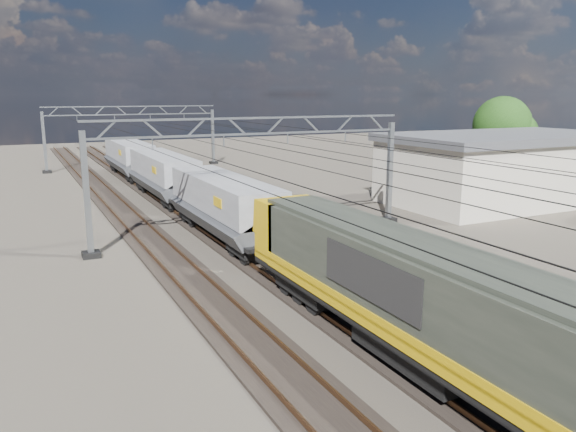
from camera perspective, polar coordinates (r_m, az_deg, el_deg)
name	(u,v)px	position (r m, az deg, el deg)	size (l,w,h in m)	color
ground	(287,254)	(30.11, -0.09, -3.88)	(160.00, 160.00, 0.00)	#2A241F
track_outer_west	(177,268)	(28.08, -11.19, -5.17)	(2.60, 140.00, 0.30)	black
track_loco	(253,257)	(29.30, -3.61, -4.22)	(2.60, 140.00, 0.30)	black
track_inner_east	(320,248)	(30.99, 3.24, -3.29)	(2.60, 140.00, 0.30)	black
track_outer_east	(380,240)	(33.08, 9.29, -2.43)	(2.60, 140.00, 0.30)	black
catenary_gantry_mid	(257,173)	(32.87, -3.17, 4.43)	(19.90, 0.90, 7.11)	gray
catenary_gantry_far	(134,134)	(67.33, -15.41, 8.01)	(19.90, 0.90, 7.11)	gray
overhead_wires	(232,136)	(36.37, -5.71, 8.07)	(12.03, 140.00, 0.53)	black
locomotive	(424,299)	(17.55, 13.69, -8.22)	(2.76, 21.10, 3.62)	black
hopper_wagon_lead	(224,203)	(32.63, -6.53, 1.34)	(3.38, 13.00, 3.25)	black
hopper_wagon_mid	(163,173)	(46.09, -12.55, 4.30)	(3.38, 13.00, 3.25)	black
hopper_wagon_third	(129,156)	(59.89, -15.84, 5.90)	(3.38, 13.00, 3.25)	black
industrial_shed	(504,168)	(47.54, 21.07, 4.62)	(18.60, 10.60, 5.40)	beige
tree_far	(506,127)	(58.69, 21.27, 8.38)	(5.90, 5.50, 8.23)	#352818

